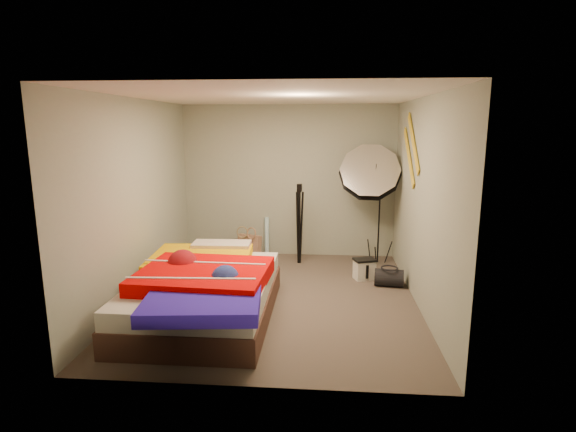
# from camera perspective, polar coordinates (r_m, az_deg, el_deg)

# --- Properties ---
(floor) EXTENTS (4.00, 4.00, 0.00)m
(floor) POSITION_cam_1_polar(r_m,az_deg,el_deg) (5.84, -1.47, -10.34)
(floor) COLOR #544941
(floor) RESTS_ON ground
(ceiling) EXTENTS (4.00, 4.00, 0.00)m
(ceiling) POSITION_cam_1_polar(r_m,az_deg,el_deg) (5.43, -1.61, 14.95)
(ceiling) COLOR silver
(ceiling) RESTS_ON wall_back
(wall_back) EXTENTS (3.50, 0.00, 3.50)m
(wall_back) POSITION_cam_1_polar(r_m,az_deg,el_deg) (7.47, 0.09, 4.40)
(wall_back) COLOR gray
(wall_back) RESTS_ON floor
(wall_front) EXTENTS (3.50, 0.00, 3.50)m
(wall_front) POSITION_cam_1_polar(r_m,az_deg,el_deg) (3.56, -4.94, -3.54)
(wall_front) COLOR gray
(wall_front) RESTS_ON floor
(wall_left) EXTENTS (0.00, 4.00, 4.00)m
(wall_left) POSITION_cam_1_polar(r_m,az_deg,el_deg) (5.95, -18.56, 1.97)
(wall_left) COLOR gray
(wall_left) RESTS_ON floor
(wall_right) EXTENTS (0.00, 4.00, 4.00)m
(wall_right) POSITION_cam_1_polar(r_m,az_deg,el_deg) (5.60, 16.59, 1.53)
(wall_right) COLOR gray
(wall_right) RESTS_ON floor
(tote_bag) EXTENTS (0.44, 0.33, 0.41)m
(tote_bag) POSITION_cam_1_polar(r_m,az_deg,el_deg) (7.44, -4.95, -3.92)
(tote_bag) COLOR tan
(tote_bag) RESTS_ON floor
(wrapping_roll) EXTENTS (0.09, 0.19, 0.65)m
(wrapping_roll) POSITION_cam_1_polar(r_m,az_deg,el_deg) (7.58, -2.71, -2.62)
(wrapping_roll) COLOR #65B7D0
(wrapping_roll) RESTS_ON floor
(camera_case) EXTENTS (0.32, 0.28, 0.28)m
(camera_case) POSITION_cam_1_polar(r_m,az_deg,el_deg) (6.56, 9.66, -6.74)
(camera_case) COLOR silver
(camera_case) RESTS_ON floor
(duffel_bag) EXTENTS (0.42, 0.29, 0.24)m
(duffel_bag) POSITION_cam_1_polar(r_m,az_deg,el_deg) (6.36, 12.70, -7.64)
(duffel_bag) COLOR black
(duffel_bag) RESTS_ON floor
(wall_stripe_upper) EXTENTS (0.02, 0.91, 0.78)m
(wall_stripe_upper) POSITION_cam_1_polar(r_m,az_deg,el_deg) (6.11, 15.63, 8.99)
(wall_stripe_upper) COLOR gold
(wall_stripe_upper) RESTS_ON wall_right
(wall_stripe_lower) EXTENTS (0.02, 0.91, 0.78)m
(wall_stripe_lower) POSITION_cam_1_polar(r_m,az_deg,el_deg) (6.36, 15.11, 7.29)
(wall_stripe_lower) COLOR gold
(wall_stripe_lower) RESTS_ON wall_right
(bed) EXTENTS (1.59, 2.41, 0.64)m
(bed) POSITION_cam_1_polar(r_m,az_deg,el_deg) (5.27, -10.58, -9.26)
(bed) COLOR #4F3027
(bed) RESTS_ON floor
(photo_umbrella) EXTENTS (1.21, 0.94, 2.00)m
(photo_umbrella) POSITION_cam_1_polar(r_m,az_deg,el_deg) (7.02, 10.37, 5.25)
(photo_umbrella) COLOR black
(photo_umbrella) RESTS_ON floor
(camera_tripod) EXTENTS (0.08, 0.08, 1.27)m
(camera_tripod) POSITION_cam_1_polar(r_m,az_deg,el_deg) (7.07, 1.45, -0.29)
(camera_tripod) COLOR black
(camera_tripod) RESTS_ON floor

